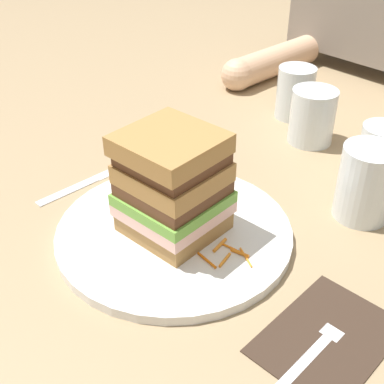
# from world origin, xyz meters

# --- Properties ---
(ground_plane) EXTENTS (3.00, 3.00, 0.00)m
(ground_plane) POSITION_xyz_m (0.00, 0.00, 0.00)
(ground_plane) COLOR #9E8460
(main_plate) EXTENTS (0.29, 0.29, 0.01)m
(main_plate) POSITION_xyz_m (-0.01, -0.02, 0.01)
(main_plate) COLOR white
(main_plate) RESTS_ON ground_plane
(sandwich) EXTENTS (0.12, 0.12, 0.13)m
(sandwich) POSITION_xyz_m (-0.01, -0.02, 0.08)
(sandwich) COLOR #A87A42
(sandwich) RESTS_ON main_plate
(carrot_shred_0) EXTENTS (0.01, 0.02, 0.00)m
(carrot_shred_0) POSITION_xyz_m (-0.10, -0.01, 0.01)
(carrot_shred_0) COLOR orange
(carrot_shred_0) RESTS_ON main_plate
(carrot_shred_1) EXTENTS (0.02, 0.01, 0.00)m
(carrot_shred_1) POSITION_xyz_m (-0.09, -0.03, 0.01)
(carrot_shred_1) COLOR orange
(carrot_shred_1) RESTS_ON main_plate
(carrot_shred_2) EXTENTS (0.03, 0.02, 0.00)m
(carrot_shred_2) POSITION_xyz_m (-0.09, -0.02, 0.01)
(carrot_shred_2) COLOR orange
(carrot_shred_2) RESTS_ON main_plate
(carrot_shred_3) EXTENTS (0.02, 0.02, 0.00)m
(carrot_shred_3) POSITION_xyz_m (-0.09, -0.03, 0.01)
(carrot_shred_3) COLOR orange
(carrot_shred_3) RESTS_ON main_plate
(carrot_shred_4) EXTENTS (0.02, 0.01, 0.00)m
(carrot_shred_4) POSITION_xyz_m (-0.08, -0.02, 0.01)
(carrot_shred_4) COLOR orange
(carrot_shred_4) RESTS_ON main_plate
(carrot_shred_5) EXTENTS (0.03, 0.00, 0.00)m
(carrot_shred_5) POSITION_xyz_m (-0.09, -0.05, 0.01)
(carrot_shred_5) COLOR orange
(carrot_shred_5) RESTS_ON main_plate
(carrot_shred_6) EXTENTS (0.03, 0.02, 0.00)m
(carrot_shred_6) POSITION_xyz_m (0.08, -0.00, 0.01)
(carrot_shred_6) COLOR orange
(carrot_shred_6) RESTS_ON main_plate
(carrot_shred_7) EXTENTS (0.01, 0.03, 0.00)m
(carrot_shred_7) POSITION_xyz_m (0.05, -0.01, 0.01)
(carrot_shred_7) COLOR orange
(carrot_shred_7) RESTS_ON main_plate
(carrot_shred_8) EXTENTS (0.03, 0.01, 0.00)m
(carrot_shred_8) POSITION_xyz_m (0.06, -0.04, 0.01)
(carrot_shred_8) COLOR orange
(carrot_shred_8) RESTS_ON main_plate
(carrot_shred_9) EXTENTS (0.01, 0.02, 0.00)m
(carrot_shred_9) POSITION_xyz_m (0.07, -0.02, 0.01)
(carrot_shred_9) COLOR orange
(carrot_shred_9) RESTS_ON main_plate
(carrot_shred_10) EXTENTS (0.02, 0.01, 0.00)m
(carrot_shred_10) POSITION_xyz_m (0.07, -0.00, 0.01)
(carrot_shred_10) COLOR orange
(carrot_shred_10) RESTS_ON main_plate
(carrot_shred_11) EXTENTS (0.03, 0.01, 0.00)m
(carrot_shred_11) POSITION_xyz_m (0.06, -0.00, 0.01)
(carrot_shred_11) COLOR orange
(carrot_shred_11) RESTS_ON main_plate
(napkin_dark) EXTENTS (0.11, 0.15, 0.00)m
(napkin_dark) POSITION_xyz_m (0.21, -0.02, 0.00)
(napkin_dark) COLOR #38281E
(napkin_dark) RESTS_ON ground_plane
(fork) EXTENTS (0.02, 0.17, 0.00)m
(fork) POSITION_xyz_m (0.21, -0.04, 0.00)
(fork) COLOR silver
(fork) RESTS_ON napkin_dark
(knife) EXTENTS (0.02, 0.20, 0.00)m
(knife) POSITION_xyz_m (-0.19, -0.02, 0.00)
(knife) COLOR silver
(knife) RESTS_ON ground_plane
(juice_glass) EXTENTS (0.07, 0.07, 0.10)m
(juice_glass) POSITION_xyz_m (0.12, 0.18, 0.05)
(juice_glass) COLOR white
(juice_glass) RESTS_ON ground_plane
(empty_tumbler_0) EXTENTS (0.07, 0.07, 0.09)m
(empty_tumbler_0) POSITION_xyz_m (-0.05, 0.30, 0.04)
(empty_tumbler_0) COLOR silver
(empty_tumbler_0) RESTS_ON ground_plane
(empty_tumbler_1) EXTENTS (0.06, 0.06, 0.07)m
(empty_tumbler_1) POSITION_xyz_m (0.07, 0.30, 0.04)
(empty_tumbler_1) COLOR silver
(empty_tumbler_1) RESTS_ON ground_plane
(empty_tumbler_2) EXTENTS (0.06, 0.06, 0.09)m
(empty_tumbler_2) POSITION_xyz_m (-0.13, 0.36, 0.04)
(empty_tumbler_2) COLOR silver
(empty_tumbler_2) RESTS_ON ground_plane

